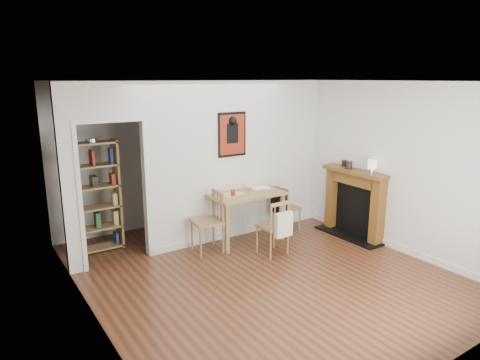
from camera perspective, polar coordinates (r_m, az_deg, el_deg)
ground at (r=6.14m, az=2.65°, el=-12.02°), size 5.20×5.20×0.00m
room_shell at (r=6.85m, az=-3.21°, el=2.15°), size 5.20×5.20×5.20m
dining_table at (r=6.99m, az=0.60°, el=-2.42°), size 1.21×0.77×0.83m
chair_left at (r=6.62m, az=-4.42°, el=-5.62°), size 0.53×0.53×0.96m
chair_right at (r=7.55m, az=6.22°, el=-3.70°), size 0.50×0.45×0.81m
chair_front at (r=6.55m, az=4.43°, el=-6.20°), size 0.44×0.50×0.87m
bookshelf at (r=6.92m, az=-18.71°, el=-2.22°), size 0.73×0.29×1.73m
fireplace at (r=7.48m, az=15.01°, el=-2.69°), size 0.45×1.25×1.16m
red_glass at (r=6.73m, az=-0.94°, el=-1.73°), size 0.08×0.08×0.10m
orange_fruit at (r=7.12m, az=1.06°, el=-0.98°), size 0.08×0.08×0.08m
placemat at (r=6.83m, az=-1.12°, el=-1.92°), size 0.44×0.37×0.00m
notebook at (r=7.25m, az=2.64°, el=-0.97°), size 0.36×0.30×0.02m
mantel_lamp at (r=7.08m, az=17.19°, el=1.92°), size 0.14×0.14×0.22m
ceramic_jar_a at (r=7.36m, az=14.35°, el=1.95°), size 0.11×0.11×0.13m
ceramic_jar_b at (r=7.55m, az=13.70°, el=2.20°), size 0.08×0.08×0.11m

